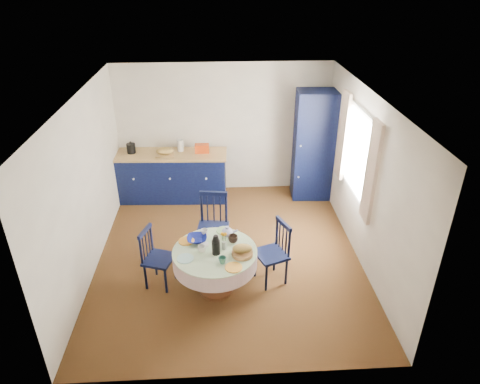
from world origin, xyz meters
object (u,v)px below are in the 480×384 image
at_px(kitchen_counter, 172,175).
at_px(dining_table, 216,258).
at_px(mug_d, 205,233).
at_px(chair_far, 213,226).
at_px(pantry_cabinet, 314,146).
at_px(mug_c, 233,239).
at_px(chair_right, 274,252).
at_px(mug_a, 202,249).
at_px(chair_left, 156,257).
at_px(cobalt_bowl, 197,239).
at_px(mug_b, 222,260).

bearing_deg(kitchen_counter, dining_table, -70.97).
height_order(kitchen_counter, mug_d, kitchen_counter).
bearing_deg(chair_far, kitchen_counter, 119.05).
height_order(pantry_cabinet, mug_d, pantry_cabinet).
height_order(dining_table, mug_c, dining_table).
distance_m(chair_right, mug_a, 1.04).
xyz_separation_m(chair_far, chair_right, (0.84, -0.65, -0.05)).
relative_size(chair_left, mug_d, 8.55).
height_order(chair_far, cobalt_bowl, chair_far).
distance_m(pantry_cabinet, mug_c, 3.00).
height_order(mug_a, mug_c, mug_c).
bearing_deg(chair_left, kitchen_counter, 18.15).
bearing_deg(mug_d, chair_right, -9.87).
height_order(dining_table, mug_a, dining_table).
xyz_separation_m(pantry_cabinet, mug_b, (-1.77, -2.97, -0.31)).
relative_size(chair_left, cobalt_bowl, 3.24).
distance_m(dining_table, chair_left, 0.86).
xyz_separation_m(dining_table, chair_left, (-0.82, 0.21, -0.12)).
height_order(chair_far, mug_c, chair_far).
relative_size(chair_left, mug_c, 6.58).
bearing_deg(chair_far, mug_d, -96.46).
bearing_deg(mug_c, mug_d, 154.93).
height_order(dining_table, chair_left, dining_table).
height_order(kitchen_counter, mug_b, kitchen_counter).
bearing_deg(chair_left, chair_right, -71.93).
bearing_deg(chair_far, mug_a, -92.66).
distance_m(chair_far, mug_a, 0.89).
bearing_deg(mug_b, chair_left, 151.81).
distance_m(chair_right, mug_d, 1.00).
xyz_separation_m(chair_right, mug_d, (-0.96, 0.17, 0.25)).
distance_m(dining_table, mug_a, 0.24).
distance_m(mug_c, cobalt_bowl, 0.49).
bearing_deg(mug_b, mug_c, 71.21).
bearing_deg(dining_table, chair_far, 92.45).
xyz_separation_m(kitchen_counter, cobalt_bowl, (0.56, -2.50, 0.24)).
xyz_separation_m(kitchen_counter, mug_d, (0.66, -2.38, 0.25)).
bearing_deg(chair_left, dining_table, -85.63).
distance_m(dining_table, chair_right, 0.83).
bearing_deg(dining_table, kitchen_counter, 106.41).
height_order(chair_left, mug_b, chair_left).
bearing_deg(dining_table, pantry_cabinet, 55.40).
relative_size(kitchen_counter, mug_a, 19.14).
bearing_deg(mug_c, kitchen_counter, 112.23).
xyz_separation_m(dining_table, mug_b, (0.08, -0.28, 0.16)).
bearing_deg(mug_b, mug_a, 135.15).
distance_m(mug_a, mug_b, 0.37).
distance_m(mug_a, cobalt_bowl, 0.26).
height_order(chair_far, mug_b, chair_far).
distance_m(mug_a, mug_c, 0.46).
distance_m(chair_left, mug_c, 1.10).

